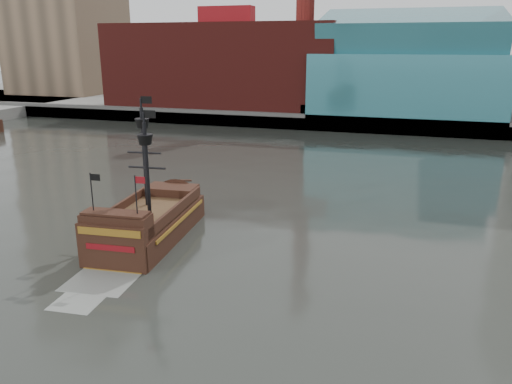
% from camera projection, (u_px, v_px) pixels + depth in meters
% --- Properties ---
extents(ground, '(400.00, 400.00, 0.00)m').
position_uv_depth(ground, '(128.00, 350.00, 22.80)').
color(ground, '#252823').
rests_on(ground, ground).
extents(promenade_far, '(220.00, 60.00, 2.00)m').
position_uv_depth(promenade_far, '(357.00, 105.00, 106.68)').
color(promenade_far, slate).
rests_on(promenade_far, ground).
extents(seawall, '(220.00, 1.00, 2.60)m').
position_uv_depth(seawall, '(336.00, 123.00, 79.61)').
color(seawall, '#4C4C49').
rests_on(seawall, ground).
extents(pirate_ship, '(5.53, 14.63, 10.71)m').
position_uv_depth(pirate_ship, '(148.00, 226.00, 35.61)').
color(pirate_ship, black).
rests_on(pirate_ship, ground).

